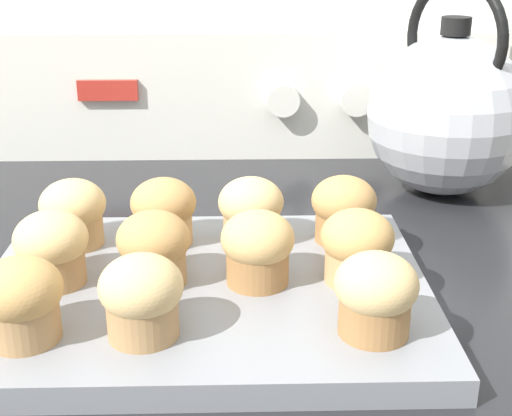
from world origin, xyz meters
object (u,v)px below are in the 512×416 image
muffin_r2_c0 (73,212)px  tea_kettle (446,113)px  muffin_r1_c1 (154,248)px  muffin_pan (206,293)px  muffin_r0_c1 (142,296)px  muffin_r2_c2 (251,210)px  muffin_r1_c2 (258,247)px  muffin_r1_c0 (52,248)px  muffin_r1_c3 (357,246)px  muffin_r0_c0 (21,300)px  muffin_r0_c3 (376,294)px  muffin_r2_c1 (164,211)px  muffin_r2_c3 (344,209)px

muffin_r2_c0 → tea_kettle: 0.45m
muffin_r1_c1 → muffin_pan: bearing=-0.2°
muffin_pan → muffin_r1_c1: size_ratio=5.91×
muffin_r0_c1 → muffin_r2_c2: 0.18m
muffin_r1_c1 → muffin_r2_c0: 0.12m
muffin_r1_c2 → muffin_r1_c0: bearing=178.7°
tea_kettle → muffin_r1_c3: bearing=-118.0°
muffin_r2_c2 → muffin_r2_c0: bearing=-179.6°
muffin_r0_c0 → muffin_r0_c3: 0.25m
muffin_r0_c3 → muffin_r2_c0: same height
muffin_r1_c2 → tea_kettle: size_ratio=0.25×
muffin_pan → muffin_r1_c3: muffin_r1_c3 is taller
muffin_pan → muffin_r2_c2: (0.04, 0.08, 0.04)m
muffin_r0_c0 → muffin_r2_c0: (0.00, 0.17, 0.00)m
muffin_r0_c0 → muffin_r2_c2: bearing=44.9°
muffin_r2_c0 → muffin_r2_c1: same height
muffin_r1_c0 → muffin_r2_c1: 0.12m
muffin_pan → muffin_r2_c0: bearing=147.1°
muffin_r2_c3 → muffin_r1_c0: bearing=-162.3°
muffin_r0_c0 → muffin_r0_c1: 0.09m
tea_kettle → muffin_r1_c1: bearing=-138.9°
muffin_r0_c1 → muffin_r0_c3: bearing=-0.4°
muffin_r1_c0 → muffin_r1_c1: size_ratio=1.00×
muffin_r0_c3 → muffin_r2_c1: same height
muffin_r1_c2 → muffin_r2_c3: same height
muffin_r0_c3 → muffin_r1_c2: same height
muffin_r0_c1 → tea_kettle: 0.48m
muffin_r2_c3 → muffin_r0_c0: bearing=-146.5°
muffin_r1_c3 → muffin_r2_c3: bearing=89.5°
muffin_r2_c2 → muffin_r1_c0: bearing=-154.5°
muffin_r2_c2 → tea_kettle: bearing=39.7°
muffin_r2_c2 → muffin_r2_c3: 0.09m
muffin_pan → muffin_r0_c1: 0.10m
muffin_r0_c0 → muffin_r1_c1: same height
muffin_r0_c0 → tea_kettle: 0.54m
muffin_r2_c0 → tea_kettle: size_ratio=0.25×
muffin_r0_c1 → muffin_r1_c0: bearing=134.7°
muffin_r0_c0 → muffin_r2_c2: (0.17, 0.17, 0.00)m
muffin_r1_c3 → muffin_r2_c1: (-0.17, 0.08, 0.00)m
muffin_r2_c0 → muffin_r2_c3: same height
muffin_r2_c0 → muffin_r2_c3: (0.25, 0.00, 0.00)m
muffin_r1_c0 → muffin_r0_c3: bearing=-18.8°
muffin_r0_c3 → muffin_pan: bearing=146.6°
muffin_r2_c2 → tea_kettle: (0.23, 0.19, 0.04)m
muffin_r1_c1 → muffin_r2_c2: bearing=45.0°
muffin_r2_c1 → muffin_r2_c2: size_ratio=1.00×
muffin_r0_c0 → muffin_r1_c0: (0.00, 0.09, 0.00)m
muffin_r1_c2 → muffin_r1_c3: (0.08, 0.00, 0.00)m
muffin_r1_c0 → muffin_r1_c2: (0.17, -0.00, 0.00)m
muffin_r1_c0 → muffin_r2_c2: 0.18m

